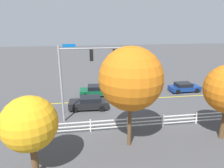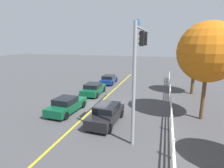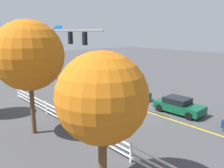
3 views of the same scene
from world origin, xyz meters
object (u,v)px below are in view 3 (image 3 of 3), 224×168
car_2 (93,96)px  tree_2 (102,98)px  tree_1 (29,56)px  car_0 (130,92)px  car_3 (179,106)px

car_2 → tree_2: size_ratio=0.69×
tree_1 → car_0: bearing=-81.3°
car_2 → car_3: size_ratio=1.02×
car_0 → car_2: (1.11, 3.97, 0.04)m
tree_1 → tree_2: 7.72m
tree_2 → car_0: bearing=-50.2°
car_3 → tree_2: (-3.45, 11.03, 3.52)m
car_2 → tree_2: (-10.43, 7.23, 3.48)m
tree_2 → tree_1: bearing=-1.4°
tree_2 → car_3: bearing=-72.6°
car_2 → car_0: bearing=-102.5°
car_0 → tree_2: bearing=-46.8°
car_3 → tree_1: bearing=-113.4°
car_0 → tree_1: size_ratio=0.58×
car_2 → tree_1: bearing=114.7°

